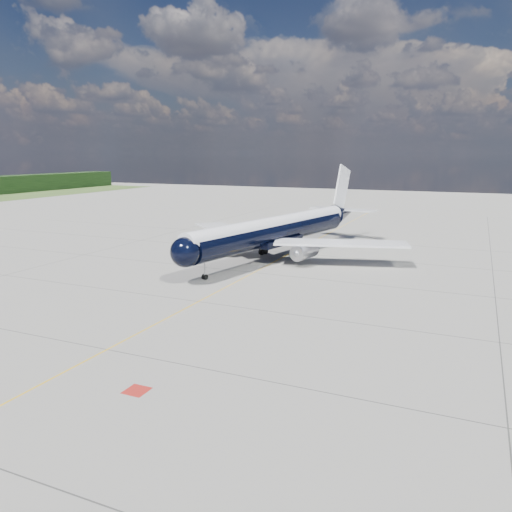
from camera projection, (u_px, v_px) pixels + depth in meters
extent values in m
plane|color=gray|center=(268.00, 265.00, 72.86)|extent=(320.00, 320.00, 0.00)
cube|color=#E1A90B|center=(254.00, 272.00, 68.39)|extent=(0.16, 160.00, 0.01)
cube|color=maroon|center=(137.00, 391.00, 34.34)|extent=(1.60, 1.60, 0.01)
cylinder|color=black|center=(275.00, 232.00, 76.83)|extent=(11.36, 37.78, 3.78)
sphere|color=black|center=(185.00, 252.00, 60.99)|extent=(4.47, 4.47, 3.78)
cone|color=black|center=(342.00, 213.00, 95.34)|extent=(5.11, 7.58, 3.78)
cylinder|color=silver|center=(275.00, 226.00, 76.64)|extent=(10.95, 39.56, 2.95)
cube|color=black|center=(184.00, 248.00, 60.72)|extent=(2.58, 1.65, 0.55)
cube|color=silver|center=(228.00, 230.00, 84.15)|extent=(17.87, 16.02, 0.32)
cube|color=silver|center=(341.00, 243.00, 72.25)|extent=(19.73, 10.14, 0.32)
cube|color=black|center=(275.00, 241.00, 77.12)|extent=(6.11, 10.59, 0.99)
cylinder|color=#B5B5BD|center=(234.00, 242.00, 79.35)|extent=(3.11, 4.93, 2.23)
cylinder|color=#B5B5BD|center=(305.00, 251.00, 71.98)|extent=(3.11, 4.93, 2.23)
sphere|color=gray|center=(226.00, 244.00, 77.68)|extent=(1.29, 1.29, 1.09)
sphere|color=gray|center=(297.00, 254.00, 70.31)|extent=(1.29, 1.29, 1.09)
cube|color=silver|center=(235.00, 238.00, 79.35)|extent=(0.86, 3.16, 1.09)
cube|color=silver|center=(305.00, 246.00, 71.99)|extent=(0.86, 3.16, 1.09)
cube|color=silver|center=(342.00, 187.00, 93.92)|extent=(1.59, 6.24, 8.48)
cube|color=silver|center=(342.00, 209.00, 95.18)|extent=(13.31, 5.74, 0.22)
cylinder|color=gray|center=(205.00, 270.00, 64.35)|extent=(0.21, 0.21, 2.09)
cylinder|color=black|center=(204.00, 277.00, 64.65)|extent=(0.32, 0.72, 0.70)
cylinder|color=black|center=(206.00, 277.00, 64.42)|extent=(0.32, 0.72, 0.70)
cylinder|color=gray|center=(263.00, 246.00, 80.41)|extent=(0.31, 0.31, 1.89)
cylinder|color=gray|center=(297.00, 251.00, 76.78)|extent=(0.31, 0.31, 1.89)
cylinder|color=black|center=(261.00, 252.00, 80.13)|extent=(0.66, 1.16, 1.09)
cylinder|color=black|center=(265.00, 251.00, 81.01)|extent=(0.66, 1.16, 1.09)
cylinder|color=black|center=(295.00, 256.00, 76.51)|extent=(0.66, 1.16, 1.09)
cylinder|color=black|center=(299.00, 255.00, 77.38)|extent=(0.66, 1.16, 1.09)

